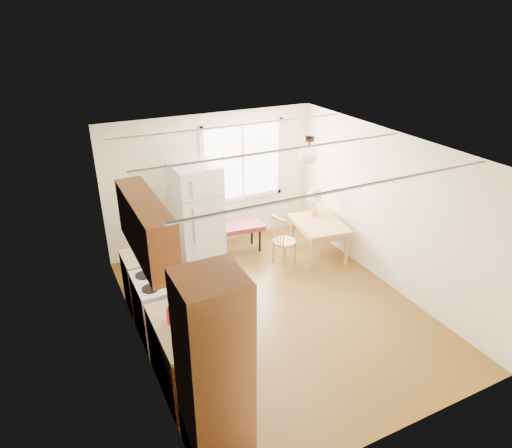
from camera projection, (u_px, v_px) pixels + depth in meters
room_shell at (278, 236)px, 6.37m from camera, size 4.60×5.60×2.62m
kitchen_run at (175, 319)px, 5.34m from camera, size 0.65×3.40×2.20m
window_unit at (243, 162)px, 8.48m from camera, size 1.64×0.05×1.51m
pendant_light at (309, 154)px, 6.55m from camera, size 0.26×0.26×0.40m
refrigerator at (197, 216)px, 7.83m from camera, size 0.78×0.80×1.82m
bench at (231, 229)px, 8.30m from camera, size 1.25×0.59×0.56m
dining_table at (319, 227)px, 8.20m from camera, size 0.95×1.18×0.67m
chair at (281, 238)px, 7.92m from camera, size 0.43×0.42×0.92m
table_lamp at (315, 195)px, 8.31m from camera, size 0.30×0.30×0.52m
coffee_maker at (186, 328)px, 4.90m from camera, size 0.19×0.24×0.34m
kettle at (172, 315)px, 5.15m from camera, size 0.13×0.13×0.24m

